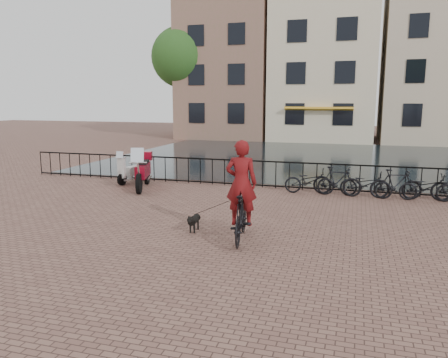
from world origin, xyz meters
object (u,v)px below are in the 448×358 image
(dog, at_px, (194,222))
(motorcycle, at_px, (143,166))
(cyclist, at_px, (241,197))
(scooter, at_px, (131,166))

(dog, height_order, motorcycle, motorcycle)
(dog, distance_m, motorcycle, 5.83)
(dog, bearing_deg, cyclist, -19.19)
(motorcycle, bearing_deg, cyclist, -61.53)
(cyclist, height_order, scooter, cyclist)
(cyclist, height_order, dog, cyclist)
(cyclist, distance_m, scooter, 8.32)
(cyclist, relative_size, motorcycle, 1.16)
(cyclist, xyz_separation_m, dog, (-1.31, 0.36, -0.82))
(cyclist, relative_size, dog, 3.87)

